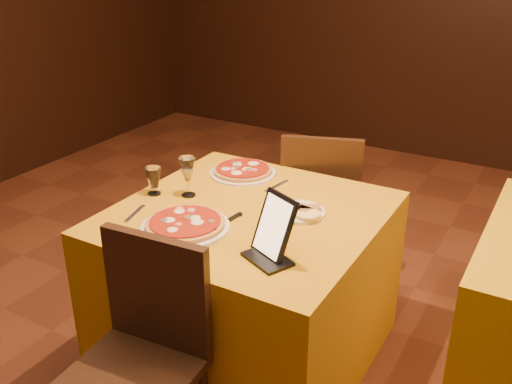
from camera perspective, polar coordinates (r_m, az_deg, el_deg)
The scene contains 12 objects.
main_table at distance 2.66m, azimuth -0.73°, elevation -9.22°, with size 1.10×1.10×0.75m, color #C5890C.
chair_main_near at distance 2.10m, azimuth -12.50°, elevation -17.59°, with size 0.40×0.40×0.91m, color black, non-canonical shape.
chair_main_far at distance 3.25m, azimuth 6.57°, elevation -1.16°, with size 0.42×0.42×0.91m, color black, non-canonical shape.
pizza_near at distance 2.34m, azimuth -7.08°, elevation -3.29°, with size 0.36×0.36×0.03m.
pizza_far at distance 2.85m, azimuth -1.34°, elevation 2.07°, with size 0.33×0.33×0.03m.
cutlet_dish at distance 2.45m, azimuth 4.32°, elevation -1.88°, with size 0.22×0.22×0.03m.
wine_glass at distance 2.60m, azimuth -6.85°, elevation 1.55°, with size 0.08×0.08×0.19m, color tan, non-canonical shape.
water_glass at distance 2.65m, azimuth -10.21°, elevation 1.08°, with size 0.06×0.06×0.13m, color silver, non-canonical shape.
tablet at distance 2.09m, azimuth 1.84°, elevation -3.41°, with size 0.17×0.01×0.24m, color black.
knife at distance 2.34m, azimuth -3.44°, elevation -3.41°, with size 0.22×0.02×0.01m, color #B7B7BE.
fork_near at distance 2.50m, azimuth -12.02°, elevation -2.13°, with size 0.17×0.02×0.01m, color silver.
fork_far at distance 2.71m, azimuth 2.08°, elevation 0.58°, with size 0.18×0.02×0.01m, color #A4A3AA.
Camera 1 is at (0.96, -1.52, 1.83)m, focal length 40.00 mm.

